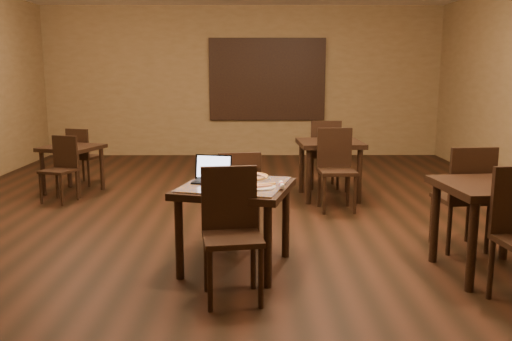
{
  "coord_description": "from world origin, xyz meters",
  "views": [
    {
      "loc": [
        0.22,
        -6.1,
        1.74
      ],
      "look_at": [
        0.24,
        -1.32,
        0.85
      ],
      "focal_mm": 38.0,
      "sensor_mm": 36.0,
      "label": 1
    }
  ],
  "objects_px": {
    "pizza_pan": "(249,178)",
    "other_table_b_chair_far": "(82,153)",
    "laptop": "(213,175)",
    "other_table_b": "(72,154)",
    "chair_main_near": "(231,225)",
    "other_table_b_chair_near": "(62,165)",
    "tiled_table": "(235,195)",
    "chair_main_far": "(239,193)",
    "other_table_c": "(493,199)",
    "other_table_a": "(330,151)",
    "other_table_a_chair_far": "(324,150)",
    "other_table_a_chair_near": "(336,164)",
    "other_table_c_chair_far": "(466,192)"
  },
  "relations": [
    {
      "from": "other_table_a",
      "to": "other_table_b_chair_near",
      "type": "height_order",
      "value": "other_table_b_chair_near"
    },
    {
      "from": "chair_main_near",
      "to": "other_table_b_chair_near",
      "type": "height_order",
      "value": "chair_main_near"
    },
    {
      "from": "pizza_pan",
      "to": "tiled_table",
      "type": "bearing_deg",
      "value": -116.57
    },
    {
      "from": "other_table_b_chair_far",
      "to": "other_table_c",
      "type": "distance_m",
      "value": 5.95
    },
    {
      "from": "chair_main_far",
      "to": "other_table_c",
      "type": "bearing_deg",
      "value": 151.48
    },
    {
      "from": "tiled_table",
      "to": "other_table_a_chair_near",
      "type": "bearing_deg",
      "value": 74.46
    },
    {
      "from": "chair_main_near",
      "to": "other_table_a_chair_near",
      "type": "relative_size",
      "value": 0.99
    },
    {
      "from": "other_table_a_chair_near",
      "to": "other_table_b",
      "type": "xyz_separation_m",
      "value": [
        -3.63,
        0.94,
        -0.01
      ]
    },
    {
      "from": "tiled_table",
      "to": "chair_main_far",
      "type": "height_order",
      "value": "chair_main_far"
    },
    {
      "from": "other_table_a_chair_far",
      "to": "other_table_b",
      "type": "bearing_deg",
      "value": 0.95
    },
    {
      "from": "chair_main_near",
      "to": "chair_main_far",
      "type": "height_order",
      "value": "chair_main_near"
    },
    {
      "from": "other_table_b_chair_near",
      "to": "other_table_a_chair_near",
      "type": "bearing_deg",
      "value": 11.46
    },
    {
      "from": "chair_main_far",
      "to": "pizza_pan",
      "type": "relative_size",
      "value": 2.44
    },
    {
      "from": "other_table_c",
      "to": "other_table_b",
      "type": "bearing_deg",
      "value": 139.57
    },
    {
      "from": "other_table_b",
      "to": "other_table_c_chair_far",
      "type": "xyz_separation_m",
      "value": [
        4.63,
        -2.6,
        0.02
      ]
    },
    {
      "from": "chair_main_near",
      "to": "other_table_b_chair_near",
      "type": "xyz_separation_m",
      "value": [
        -2.39,
        3.12,
        -0.08
      ]
    },
    {
      "from": "other_table_c",
      "to": "other_table_c_chair_far",
      "type": "relative_size",
      "value": 0.9
    },
    {
      "from": "other_table_a_chair_far",
      "to": "other_table_b",
      "type": "height_order",
      "value": "other_table_a_chair_far"
    },
    {
      "from": "other_table_b_chair_far",
      "to": "other_table_c_chair_far",
      "type": "distance_m",
      "value": 5.59
    },
    {
      "from": "pizza_pan",
      "to": "other_table_b_chair_far",
      "type": "distance_m",
      "value": 4.19
    },
    {
      "from": "laptop",
      "to": "other_table_a_chair_far",
      "type": "relative_size",
      "value": 0.37
    },
    {
      "from": "other_table_a",
      "to": "other_table_a_chair_far",
      "type": "distance_m",
      "value": 0.6
    },
    {
      "from": "other_table_b_chair_far",
      "to": "other_table_b",
      "type": "bearing_deg",
      "value": 110.98
    },
    {
      "from": "other_table_b",
      "to": "other_table_b_chair_near",
      "type": "distance_m",
      "value": 0.52
    },
    {
      "from": "other_table_b",
      "to": "other_table_b_chair_far",
      "type": "height_order",
      "value": "other_table_b_chair_far"
    },
    {
      "from": "chair_main_far",
      "to": "other_table_a_chair_far",
      "type": "relative_size",
      "value": 0.94
    },
    {
      "from": "chair_main_far",
      "to": "other_table_b",
      "type": "height_order",
      "value": "chair_main_far"
    },
    {
      "from": "tiled_table",
      "to": "other_table_c",
      "type": "height_order",
      "value": "other_table_c"
    },
    {
      "from": "tiled_table",
      "to": "other_table_b",
      "type": "height_order",
      "value": "tiled_table"
    },
    {
      "from": "other_table_a",
      "to": "laptop",
      "type": "bearing_deg",
      "value": -121.49
    },
    {
      "from": "other_table_a_chair_near",
      "to": "other_table_c",
      "type": "height_order",
      "value": "other_table_a_chair_near"
    },
    {
      "from": "tiled_table",
      "to": "other_table_a",
      "type": "height_order",
      "value": "other_table_a"
    },
    {
      "from": "tiled_table",
      "to": "pizza_pan",
      "type": "relative_size",
      "value": 2.85
    },
    {
      "from": "tiled_table",
      "to": "other_table_b_chair_far",
      "type": "distance_m",
      "value": 4.31
    },
    {
      "from": "laptop",
      "to": "other_table_b",
      "type": "bearing_deg",
      "value": 138.24
    },
    {
      "from": "chair_main_far",
      "to": "pizza_pan",
      "type": "distance_m",
      "value": 0.45
    },
    {
      "from": "tiled_table",
      "to": "pizza_pan",
      "type": "xyz_separation_m",
      "value": [
        0.12,
        0.24,
        0.11
      ]
    },
    {
      "from": "pizza_pan",
      "to": "other_table_a_chair_far",
      "type": "height_order",
      "value": "other_table_a_chair_far"
    },
    {
      "from": "tiled_table",
      "to": "chair_main_near",
      "type": "height_order",
      "value": "chair_main_near"
    },
    {
      "from": "other_table_a_chair_near",
      "to": "other_table_b_chair_far",
      "type": "height_order",
      "value": "other_table_a_chair_near"
    },
    {
      "from": "other_table_b_chair_near",
      "to": "laptop",
      "type": "bearing_deg",
      "value": -29.21
    },
    {
      "from": "chair_main_far",
      "to": "other_table_c_chair_far",
      "type": "bearing_deg",
      "value": 166.56
    },
    {
      "from": "laptop",
      "to": "pizza_pan",
      "type": "xyz_separation_m",
      "value": [
        0.32,
        0.14,
        -0.06
      ]
    },
    {
      "from": "other_table_a_chair_near",
      "to": "other_table_b_chair_far",
      "type": "xyz_separation_m",
      "value": [
        -3.65,
        1.46,
        -0.08
      ]
    },
    {
      "from": "chair_main_near",
      "to": "other_table_a_chair_near",
      "type": "bearing_deg",
      "value": 56.84
    },
    {
      "from": "other_table_c_chair_far",
      "to": "chair_main_far",
      "type": "bearing_deg",
      "value": -10.67
    },
    {
      "from": "laptop",
      "to": "pizza_pan",
      "type": "height_order",
      "value": "laptop"
    },
    {
      "from": "pizza_pan",
      "to": "other_table_c",
      "type": "xyz_separation_m",
      "value": [
        2.07,
        -0.42,
        -0.1
      ]
    },
    {
      "from": "chair_main_far",
      "to": "other_table_b_chair_near",
      "type": "height_order",
      "value": "chair_main_far"
    },
    {
      "from": "pizza_pan",
      "to": "other_table_b_chair_far",
      "type": "xyz_separation_m",
      "value": [
        -2.57,
        3.3,
        -0.27
      ]
    }
  ]
}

